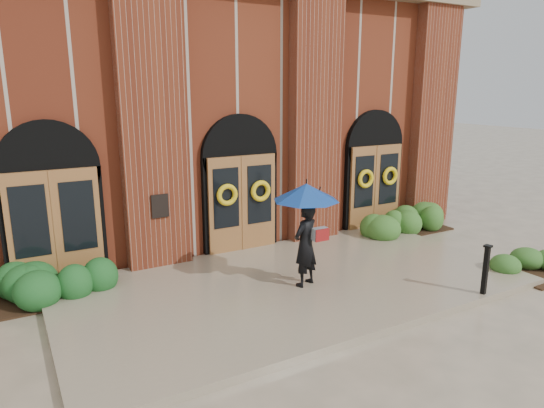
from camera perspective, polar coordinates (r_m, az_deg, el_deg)
ground at (r=10.84m, az=2.99°, el=-10.07°), size 90.00×90.00×0.00m
landing at (r=10.93m, az=2.57°, el=-9.44°), size 10.00×5.30×0.15m
church_building at (r=17.99m, az=-12.27°, el=10.58°), size 16.20×12.53×7.00m
man_with_umbrella at (r=10.23m, az=4.03°, el=-1.30°), size 1.82×1.82×2.25m
metal_post at (r=11.00m, az=23.83°, el=-6.95°), size 0.17×0.17×1.06m
hedge_wall_left at (r=11.29m, az=-26.91°, el=-8.55°), size 2.94×1.18×0.76m
hedge_wall_right at (r=15.46m, az=15.03°, el=-1.80°), size 2.89×1.15×0.74m
hedge_front_right at (r=13.15m, az=28.49°, el=-6.32°), size 1.37×1.18×0.48m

